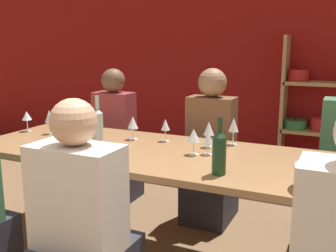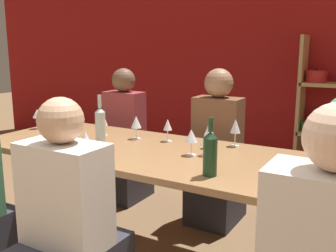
# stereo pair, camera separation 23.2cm
# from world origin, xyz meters

# --- Properties ---
(wall_back_red) EXTENTS (8.80, 0.06, 2.70)m
(wall_back_red) POSITION_xyz_m (0.00, 3.83, 1.35)
(wall_back_red) COLOR #A31919
(wall_back_red) RESTS_ON ground_plane
(dining_table) EXTENTS (2.64, 0.93, 0.76)m
(dining_table) POSITION_xyz_m (-0.02, 1.49, 0.68)
(dining_table) COLOR olive
(dining_table) RESTS_ON ground_plane
(mixing_bowl) EXTENTS (0.29, 0.29, 0.12)m
(mixing_bowl) POSITION_xyz_m (1.00, 1.18, 0.82)
(mixing_bowl) COLOR #B7BABC
(mixing_bowl) RESTS_ON dining_table
(wine_bottle_green) EXTENTS (0.07, 0.07, 0.34)m
(wine_bottle_green) POSITION_xyz_m (-0.49, 1.46, 0.90)
(wine_bottle_green) COLOR #B2C6C1
(wine_bottle_green) RESTS_ON dining_table
(wine_bottle_dark) EXTENTS (0.08, 0.08, 0.31)m
(wine_bottle_dark) POSITION_xyz_m (0.47, 1.20, 0.89)
(wine_bottle_dark) COLOR #19381E
(wine_bottle_dark) RESTS_ON dining_table
(wine_glass_white_b) EXTENTS (0.08, 0.08, 0.17)m
(wine_glass_white_b) POSITION_xyz_m (0.20, 1.50, 0.88)
(wine_glass_white_b) COLOR white
(wine_glass_white_b) RESTS_ON dining_table
(wine_glass_red_a) EXTENTS (0.08, 0.08, 0.17)m
(wine_glass_red_a) POSITION_xyz_m (-0.33, 1.12, 0.88)
(wine_glass_red_a) COLOR white
(wine_glass_red_a) RESTS_ON dining_table
(wine_glass_empty_a) EXTENTS (0.07, 0.07, 0.14)m
(wine_glass_empty_a) POSITION_xyz_m (-0.60, 1.17, 0.86)
(wine_glass_empty_a) COLOR white
(wine_glass_empty_a) RESTS_ON dining_table
(wine_glass_red_b) EXTENTS (0.08, 0.08, 0.16)m
(wine_glass_red_b) POSITION_xyz_m (-1.26, 1.57, 0.88)
(wine_glass_red_b) COLOR white
(wine_glass_red_b) RESTS_ON dining_table
(wine_glass_empty_b) EXTENTS (0.07, 0.07, 0.18)m
(wine_glass_empty_b) POSITION_xyz_m (0.23, 1.71, 0.89)
(wine_glass_empty_b) COLOR white
(wine_glass_empty_b) RESTS_ON dining_table
(wine_glass_red_c) EXTENTS (0.08, 0.08, 0.17)m
(wine_glass_red_c) POSITION_xyz_m (-0.35, 1.69, 0.88)
(wine_glass_red_c) COLOR white
(wine_glass_red_c) RESTS_ON dining_table
(wine_glass_red_d) EXTENTS (0.06, 0.06, 0.17)m
(wine_glass_red_d) POSITION_xyz_m (-0.63, 1.65, 0.88)
(wine_glass_red_d) COLOR white
(wine_glass_red_d) RESTS_ON dining_table
(wine_glass_red_e) EXTENTS (0.07, 0.07, 0.19)m
(wine_glass_red_e) POSITION_xyz_m (0.36, 1.85, 0.90)
(wine_glass_red_e) COLOR white
(wine_glass_red_e) RESTS_ON dining_table
(wine_glass_empty_c) EXTENTS (0.06, 0.06, 0.16)m
(wine_glass_empty_c) POSITION_xyz_m (-0.11, 1.74, 0.88)
(wine_glass_empty_c) COLOR white
(wine_glass_empty_c) RESTS_ON dining_table
(wine_glass_white_c) EXTENTS (0.07, 0.07, 0.19)m
(wine_glass_white_c) POSITION_xyz_m (-1.03, 1.58, 0.89)
(wine_glass_white_c) COLOR white
(wine_glass_white_c) RESTS_ON dining_table
(wine_glass_empty_d) EXTENTS (0.07, 0.07, 0.16)m
(wine_glass_empty_d) POSITION_xyz_m (0.28, 1.54, 0.87)
(wine_glass_empty_d) COLOR white
(wine_glass_empty_d) RESTS_ON dining_table
(person_far_a) EXTENTS (0.36, 0.45, 1.24)m
(person_far_a) POSITION_xyz_m (-0.87, 2.25, 0.47)
(person_far_a) COLOR #2D2D38
(person_far_a) RESTS_ON ground_plane
(person_far_c) EXTENTS (0.38, 0.47, 1.27)m
(person_far_c) POSITION_xyz_m (0.08, 2.22, 0.48)
(person_far_c) COLOR #2D2D38
(person_far_c) RESTS_ON ground_plane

